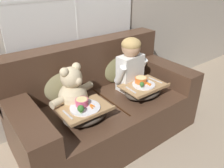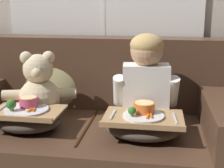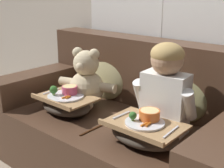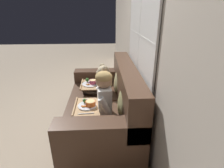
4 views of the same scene
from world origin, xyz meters
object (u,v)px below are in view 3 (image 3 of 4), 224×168
(couch, at_px, (124,128))
(lap_tray_teddy, at_px, (66,103))
(teddy_bear, at_px, (86,82))
(child_figure, at_px, (166,84))
(throw_pillow_behind_child, at_px, (183,92))
(lap_tray_child, at_px, (145,131))
(throw_pillow_behind_teddy, at_px, (107,74))

(couch, height_order, lap_tray_teddy, couch)
(teddy_bear, bearing_deg, couch, 5.88)
(child_figure, xyz_separation_m, teddy_bear, (-0.66, -0.00, -0.12))
(couch, height_order, throw_pillow_behind_child, couch)
(child_figure, distance_m, teddy_bear, 0.67)
(lap_tray_child, bearing_deg, child_figure, 89.89)
(lap_tray_teddy, bearing_deg, throw_pillow_behind_teddy, 89.85)
(couch, xyz_separation_m, child_figure, (0.33, -0.03, 0.39))
(teddy_bear, height_order, lap_tray_teddy, teddy_bear)
(teddy_bear, distance_m, lap_tray_child, 0.70)
(throw_pillow_behind_teddy, height_order, lap_tray_child, throw_pillow_behind_teddy)
(lap_tray_child, bearing_deg, couch, 145.22)
(lap_tray_child, bearing_deg, throw_pillow_behind_child, 89.96)
(throw_pillow_behind_teddy, bearing_deg, lap_tray_teddy, -90.15)
(lap_tray_teddy, bearing_deg, couch, 34.74)
(throw_pillow_behind_child, height_order, lap_tray_teddy, throw_pillow_behind_child)
(throw_pillow_behind_child, xyz_separation_m, teddy_bear, (-0.66, -0.23, -0.01))
(throw_pillow_behind_teddy, bearing_deg, teddy_bear, -89.60)
(child_figure, bearing_deg, throw_pillow_behind_child, 90.02)
(couch, distance_m, lap_tray_child, 0.43)
(teddy_bear, relative_size, lap_tray_teddy, 1.14)
(child_figure, relative_size, lap_tray_child, 1.27)
(child_figure, height_order, lap_tray_child, child_figure)
(throw_pillow_behind_child, distance_m, lap_tray_child, 0.44)
(couch, distance_m, teddy_bear, 0.43)
(couch, xyz_separation_m, teddy_bear, (-0.33, -0.03, 0.28))
(throw_pillow_behind_teddy, distance_m, teddy_bear, 0.23)
(couch, bearing_deg, lap_tray_teddy, -145.26)
(throw_pillow_behind_child, relative_size, teddy_bear, 0.90)
(throw_pillow_behind_child, relative_size, lap_tray_child, 0.97)
(child_figure, bearing_deg, throw_pillow_behind_teddy, 161.05)
(child_figure, relative_size, teddy_bear, 1.19)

